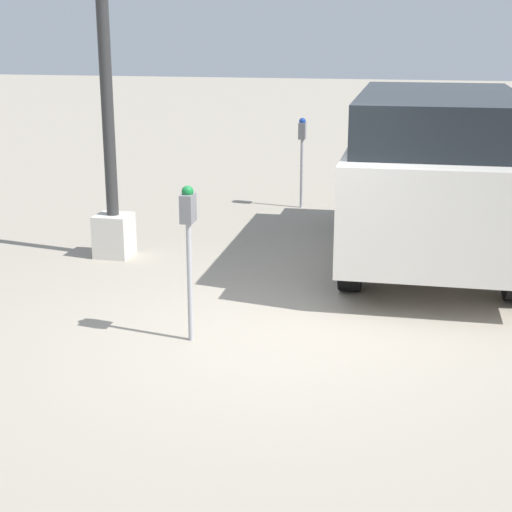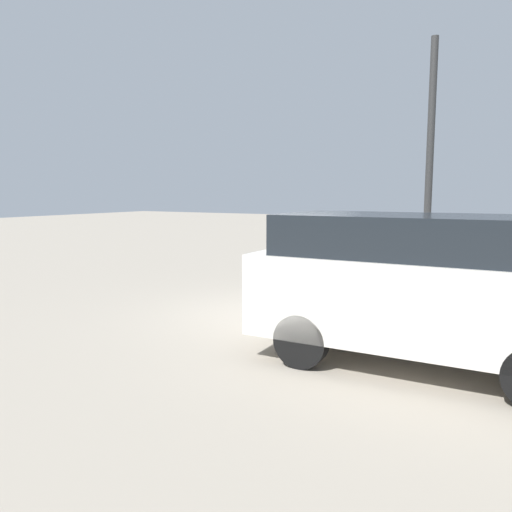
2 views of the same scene
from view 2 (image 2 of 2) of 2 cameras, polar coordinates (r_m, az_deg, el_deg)
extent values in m
plane|color=gray|center=(9.99, 2.59, -6.70)|extent=(80.00, 80.00, 0.00)
cylinder|color=#9E9EA3|center=(10.49, 3.02, -2.81)|extent=(0.05, 0.05, 1.15)
cube|color=slate|center=(10.39, 3.05, 1.02)|extent=(0.20, 0.12, 0.26)
sphere|color=#14662D|center=(10.37, 3.05, 1.86)|extent=(0.11, 0.11, 0.11)
cube|color=beige|center=(11.43, 18.64, -3.88)|extent=(0.44, 0.44, 0.55)
cylinder|color=#2D2D2D|center=(11.24, 19.23, 10.19)|extent=(0.15, 0.15, 5.02)
cube|color=beige|center=(7.32, 18.44, -4.56)|extent=(4.64, 2.12, 1.16)
cube|color=black|center=(7.21, 17.82, 2.24)|extent=(3.72, 1.94, 0.57)
cylinder|color=black|center=(8.63, 9.94, -6.46)|extent=(0.76, 0.26, 0.76)
cylinder|color=black|center=(7.02, 5.21, -9.60)|extent=(0.76, 0.26, 0.76)
camera|label=1|loc=(13.34, -28.21, 8.29)|focal=55.00mm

